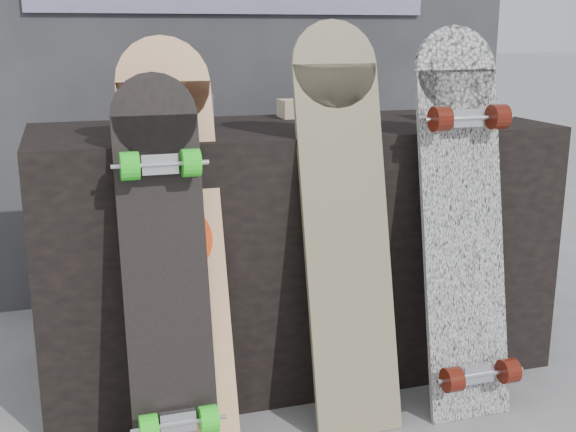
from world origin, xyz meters
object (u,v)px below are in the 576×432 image
object	(u,v)px
skateboard_dark	(165,266)
vendor_table	(293,247)
longboard_celtic	(345,214)
longboard_cascadia	(464,218)
longboard_geisha	(176,234)

from	to	relation	value
skateboard_dark	vendor_table	bearing A→B (deg)	40.44
longboard_celtic	longboard_cascadia	xyz separation A→B (m)	(0.34, -0.06, -0.02)
longboard_geisha	vendor_table	bearing A→B (deg)	37.41
vendor_table	skateboard_dark	world-z (taller)	skateboard_dark
vendor_table	longboard_geisha	xyz separation A→B (m)	(-0.43, -0.33, 0.17)
longboard_cascadia	skateboard_dark	distance (m)	0.85
vendor_table	skateboard_dark	distance (m)	0.62
vendor_table	longboard_celtic	size ratio (longest dim) A/B	1.43
vendor_table	longboard_celtic	bearing A→B (deg)	-83.86
longboard_cascadia	longboard_geisha	bearing A→B (deg)	174.32
vendor_table	longboard_cascadia	xyz separation A→B (m)	(0.38, -0.41, 0.17)
longboard_geisha	longboard_cascadia	size ratio (longest dim) A/B	0.98
skateboard_dark	longboard_geisha	bearing A→B (deg)	60.92
vendor_table	longboard_cascadia	distance (m)	0.58
vendor_table	longboard_cascadia	world-z (taller)	longboard_cascadia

